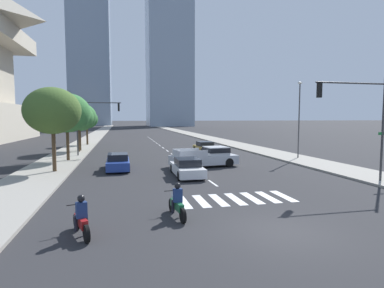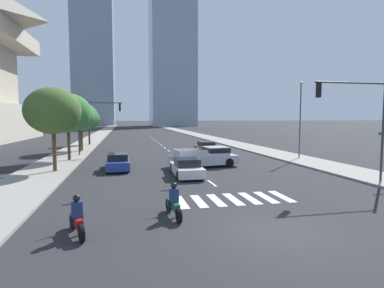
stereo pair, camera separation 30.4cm
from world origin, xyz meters
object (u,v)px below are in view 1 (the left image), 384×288
(motorcycle_trailing, at_px, (177,204))
(street_tree_second, at_px, (67,113))
(sedan_white_1, at_px, (187,168))
(street_tree_fifth, at_px, (87,119))
(pickup_truck, at_px, (207,157))
(street_lamp_east, at_px, (299,114))
(sedan_gold_0, at_px, (205,147))
(sedan_blue_2, at_px, (118,162))
(traffic_signal_near, at_px, (360,110))
(traffic_signal_far, at_px, (94,117))
(street_tree_fourth, at_px, (79,117))
(street_tree_nearest, at_px, (52,111))
(motorcycle_lead, at_px, (81,220))
(street_tree_third, at_px, (78,117))

(motorcycle_trailing, relative_size, street_tree_second, 0.35)
(sedan_white_1, xyz_separation_m, street_tree_fifth, (-9.43, 27.13, 3.29))
(street_tree_second, relative_size, street_tree_fifth, 1.23)
(pickup_truck, relative_size, street_lamp_east, 0.78)
(pickup_truck, height_order, sedan_gold_0, pickup_truck)
(sedan_blue_2, height_order, traffic_signal_near, traffic_signal_near)
(traffic_signal_near, xyz_separation_m, street_tree_second, (-19.23, 14.62, -0.01))
(motorcycle_trailing, height_order, street_lamp_east, street_lamp_east)
(motorcycle_trailing, xyz_separation_m, traffic_signal_far, (-5.02, 22.37, 3.68))
(street_tree_fifth, bearing_deg, sedan_gold_0, -40.98)
(street_tree_fifth, bearing_deg, traffic_signal_near, -59.14)
(street_tree_second, distance_m, street_tree_fourth, 9.01)
(street_tree_fourth, bearing_deg, street_tree_nearest, -90.00)
(motorcycle_lead, relative_size, sedan_gold_0, 0.45)
(pickup_truck, xyz_separation_m, street_tree_third, (-11.95, 13.46, 3.39))
(motorcycle_lead, bearing_deg, street_lamp_east, -67.76)
(street_tree_third, bearing_deg, street_lamp_east, -26.05)
(street_tree_nearest, bearing_deg, sedan_gold_0, 37.00)
(traffic_signal_near, distance_m, street_tree_third, 29.47)
(sedan_blue_2, height_order, street_tree_second, street_tree_second)
(street_lamp_east, xyz_separation_m, street_tree_fourth, (-22.17, 12.13, -0.27))
(sedan_blue_2, bearing_deg, street_tree_fourth, 17.28)
(street_tree_nearest, bearing_deg, traffic_signal_far, 78.29)
(sedan_gold_0, relative_size, street_tree_second, 0.70)
(street_tree_second, distance_m, street_tree_fifth, 17.58)
(traffic_signal_far, relative_size, street_tree_third, 1.07)
(motorcycle_trailing, bearing_deg, motorcycle_lead, 102.27)
(pickup_truck, bearing_deg, street_tree_fifth, 109.62)
(pickup_truck, height_order, sedan_white_1, pickup_truck)
(sedan_gold_0, bearing_deg, motorcycle_trailing, -21.65)
(sedan_white_1, height_order, street_tree_third, street_tree_third)
(street_tree_second, bearing_deg, traffic_signal_far, 61.11)
(sedan_white_1, relative_size, street_tree_nearest, 0.75)
(motorcycle_trailing, height_order, traffic_signal_far, traffic_signal_far)
(sedan_blue_2, relative_size, street_tree_third, 0.81)
(motorcycle_lead, xyz_separation_m, sedan_white_1, (5.96, 10.29, 0.01))
(street_tree_nearest, height_order, street_tree_second, street_tree_second)
(traffic_signal_far, distance_m, street_tree_nearest, 10.28)
(motorcycle_trailing, distance_m, street_tree_nearest, 14.78)
(sedan_blue_2, xyz_separation_m, street_tree_second, (-4.62, 5.76, 3.98))
(street_tree_second, height_order, street_tree_fourth, street_tree_second)
(pickup_truck, xyz_separation_m, traffic_signal_near, (7.28, -8.87, 3.78))
(street_tree_third, height_order, street_tree_fifth, street_tree_third)
(pickup_truck, distance_m, street_tree_nearest, 12.56)
(sedan_gold_0, height_order, traffic_signal_far, traffic_signal_far)
(street_lamp_east, distance_m, street_tree_fifth, 30.32)
(motorcycle_trailing, bearing_deg, street_tree_nearest, 22.99)
(street_tree_fifth, bearing_deg, sedan_white_1, -70.84)
(sedan_white_1, height_order, street_tree_second, street_tree_second)
(traffic_signal_near, relative_size, street_tree_third, 1.16)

